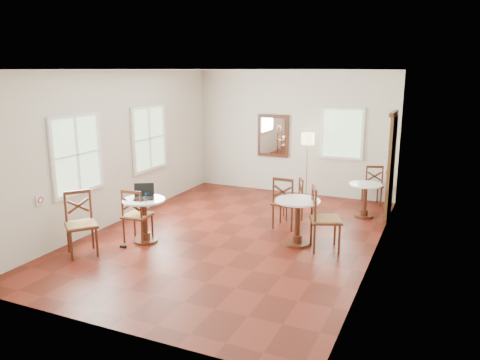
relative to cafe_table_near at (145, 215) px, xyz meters
The scene contains 17 objects.
ground 1.67m from the cafe_table_near, 34.53° to the left, with size 7.00×7.00×0.00m, color #5E1B10.
room_shell 2.22m from the cafe_table_near, 43.20° to the left, with size 5.02×7.02×3.01m.
cafe_table_near is the anchor object (origin of this frame).
cafe_table_mid 2.69m from the cafe_table_near, 20.90° to the left, with size 0.77×0.77×0.82m.
cafe_table_back 4.53m from the cafe_table_near, 42.81° to the left, with size 0.67×0.67×0.71m.
chair_near_a 0.15m from the cafe_table_near, 168.71° to the right, with size 0.49×0.49×0.97m.
chair_near_b 1.09m from the cafe_table_near, 125.27° to the right, with size 0.68×0.68×1.05m.
chair_mid_a 2.68m from the cafe_table_near, 40.57° to the left, with size 0.49×0.49×1.02m.
chair_mid_b 3.13m from the cafe_table_near, 17.23° to the left, with size 0.66×0.66×1.10m.
chair_back_a 5.27m from the cafe_table_near, 50.92° to the left, with size 0.55×0.55×0.93m.
chair_back_b 3.11m from the cafe_table_near, 49.64° to the left, with size 0.53×0.53×0.85m.
floor_lamp 4.51m from the cafe_table_near, 66.19° to the left, with size 0.30×0.30×1.56m.
laptop 0.37m from the cafe_table_near, 119.25° to the left, with size 0.45×0.43×0.25m.
mouse 0.34m from the cafe_table_near, 63.93° to the right, with size 0.08×0.05×0.03m, color black.
navy_mug 0.36m from the cafe_table_near, 95.11° to the left, with size 0.10×0.07×0.08m.
water_glass 0.42m from the cafe_table_near, 48.38° to the right, with size 0.06×0.06×0.10m, color white.
power_adapter 0.64m from the cafe_table_near, 115.35° to the right, with size 0.10×0.06×0.04m, color black.
Camera 1 is at (3.43, -7.45, 2.99)m, focal length 35.07 mm.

